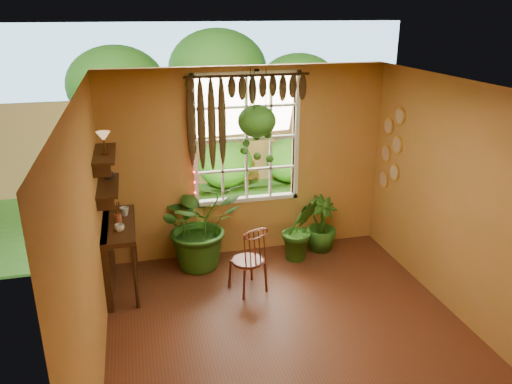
{
  "coord_description": "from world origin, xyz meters",
  "views": [
    {
      "loc": [
        -1.51,
        -4.33,
        3.41
      ],
      "look_at": [
        -0.14,
        1.15,
        1.33
      ],
      "focal_mm": 35.0,
      "sensor_mm": 36.0,
      "label": 1
    }
  ],
  "objects_px": {
    "counter_ledge": "(112,249)",
    "windsor_chair": "(249,269)",
    "potted_plant_mid": "(300,229)",
    "hanging_basket": "(257,125)",
    "potted_plant_left": "(200,224)"
  },
  "relations": [
    {
      "from": "counter_ledge",
      "to": "windsor_chair",
      "type": "distance_m",
      "value": 1.75
    },
    {
      "from": "windsor_chair",
      "to": "potted_plant_mid",
      "type": "height_order",
      "value": "windsor_chair"
    },
    {
      "from": "potted_plant_left",
      "to": "potted_plant_mid",
      "type": "xyz_separation_m",
      "value": [
        1.4,
        -0.14,
        -0.16
      ]
    },
    {
      "from": "potted_plant_mid",
      "to": "hanging_basket",
      "type": "height_order",
      "value": "hanging_basket"
    },
    {
      "from": "counter_ledge",
      "to": "hanging_basket",
      "type": "height_order",
      "value": "hanging_basket"
    },
    {
      "from": "windsor_chair",
      "to": "hanging_basket",
      "type": "height_order",
      "value": "hanging_basket"
    },
    {
      "from": "windsor_chair",
      "to": "potted_plant_left",
      "type": "bearing_deg",
      "value": 100.52
    },
    {
      "from": "counter_ledge",
      "to": "potted_plant_left",
      "type": "bearing_deg",
      "value": 15.74
    },
    {
      "from": "windsor_chair",
      "to": "potted_plant_left",
      "type": "distance_m",
      "value": 1.02
    },
    {
      "from": "hanging_basket",
      "to": "counter_ledge",
      "type": "bearing_deg",
      "value": -171.12
    },
    {
      "from": "potted_plant_left",
      "to": "hanging_basket",
      "type": "bearing_deg",
      "value": -1.54
    },
    {
      "from": "windsor_chair",
      "to": "potted_plant_left",
      "type": "relative_size",
      "value": 0.84
    },
    {
      "from": "counter_ledge",
      "to": "hanging_basket",
      "type": "bearing_deg",
      "value": 8.88
    },
    {
      "from": "counter_ledge",
      "to": "windsor_chair",
      "type": "height_order",
      "value": "windsor_chair"
    },
    {
      "from": "potted_plant_left",
      "to": "windsor_chair",
      "type": "bearing_deg",
      "value": -58.88
    }
  ]
}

